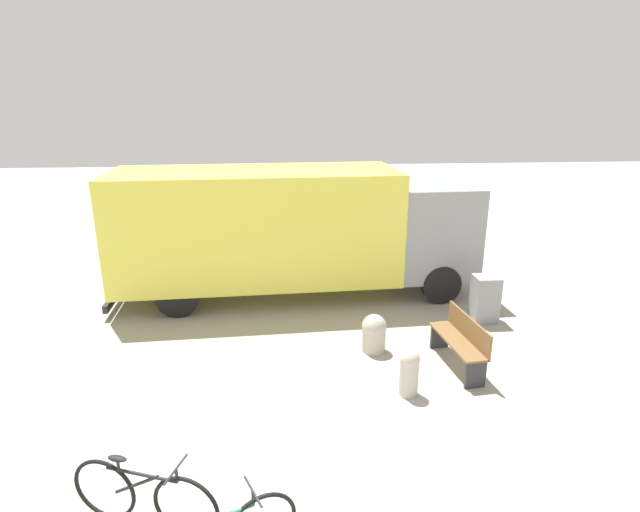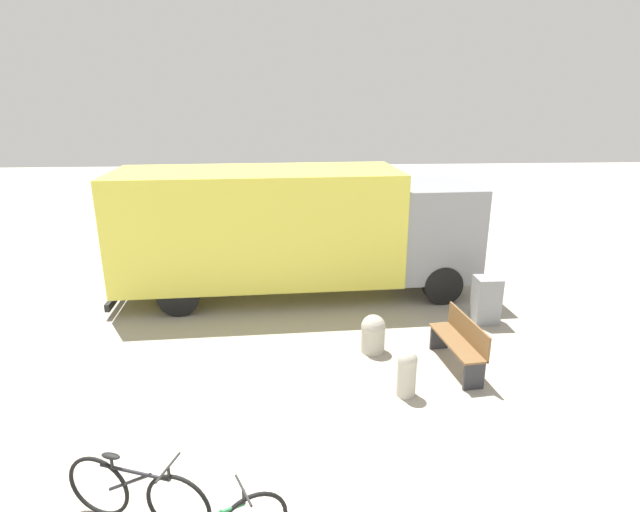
{
  "view_description": "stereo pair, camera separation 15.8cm",
  "coord_description": "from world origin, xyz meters",
  "px_view_note": "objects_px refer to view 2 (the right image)",
  "views": [
    {
      "loc": [
        0.07,
        -4.19,
        4.38
      ],
      "look_at": [
        0.82,
        4.72,
        1.53
      ],
      "focal_mm": 28.0,
      "sensor_mm": 36.0,
      "label": 1
    },
    {
      "loc": [
        0.23,
        -4.2,
        4.38
      ],
      "look_at": [
        0.82,
        4.72,
        1.53
      ],
      "focal_mm": 28.0,
      "sensor_mm": 36.0,
      "label": 2
    }
  ],
  "objects_px": {
    "utility_box": "(486,300)",
    "bicycle_near": "(137,494)",
    "bollard_near_bench": "(407,371)",
    "bollard_far_bench": "(373,333)",
    "delivery_truck": "(293,226)",
    "park_bench": "(460,341)"
  },
  "relations": [
    {
      "from": "delivery_truck",
      "to": "utility_box",
      "type": "xyz_separation_m",
      "value": [
        3.86,
        -1.9,
        -1.12
      ]
    },
    {
      "from": "delivery_truck",
      "to": "bicycle_near",
      "type": "distance_m",
      "value": 6.96
    },
    {
      "from": "bicycle_near",
      "to": "utility_box",
      "type": "height_order",
      "value": "utility_box"
    },
    {
      "from": "delivery_truck",
      "to": "utility_box",
      "type": "height_order",
      "value": "delivery_truck"
    },
    {
      "from": "park_bench",
      "to": "utility_box",
      "type": "height_order",
      "value": "utility_box"
    },
    {
      "from": "delivery_truck",
      "to": "bollard_near_bench",
      "type": "xyz_separation_m",
      "value": [
        1.65,
        -4.4,
        -1.19
      ]
    },
    {
      "from": "park_bench",
      "to": "bicycle_near",
      "type": "height_order",
      "value": "park_bench"
    },
    {
      "from": "delivery_truck",
      "to": "park_bench",
      "type": "distance_m",
      "value": 4.68
    },
    {
      "from": "utility_box",
      "to": "bollard_near_bench",
      "type": "bearing_deg",
      "value": -131.49
    },
    {
      "from": "park_bench",
      "to": "bollard_far_bench",
      "type": "height_order",
      "value": "park_bench"
    },
    {
      "from": "park_bench",
      "to": "bicycle_near",
      "type": "distance_m",
      "value": 5.4
    },
    {
      "from": "utility_box",
      "to": "bicycle_near",
      "type": "bearing_deg",
      "value": -139.9
    },
    {
      "from": "bollard_far_bench",
      "to": "delivery_truck",
      "type": "bearing_deg",
      "value": 114.8
    },
    {
      "from": "delivery_truck",
      "to": "bicycle_near",
      "type": "xyz_separation_m",
      "value": [
        -1.75,
        -6.63,
        -1.2
      ]
    },
    {
      "from": "delivery_truck",
      "to": "bicycle_near",
      "type": "height_order",
      "value": "delivery_truck"
    },
    {
      "from": "bicycle_near",
      "to": "utility_box",
      "type": "distance_m",
      "value": 7.33
    },
    {
      "from": "delivery_truck",
      "to": "bollard_near_bench",
      "type": "height_order",
      "value": "delivery_truck"
    },
    {
      "from": "bollard_near_bench",
      "to": "bollard_far_bench",
      "type": "height_order",
      "value": "bollard_near_bench"
    },
    {
      "from": "bicycle_near",
      "to": "delivery_truck",
      "type": "bearing_deg",
      "value": 94.64
    },
    {
      "from": "delivery_truck",
      "to": "park_bench",
      "type": "xyz_separation_m",
      "value": [
        2.74,
        -3.63,
        -1.11
      ]
    },
    {
      "from": "bollard_near_bench",
      "to": "park_bench",
      "type": "bearing_deg",
      "value": 35.18
    },
    {
      "from": "bicycle_near",
      "to": "utility_box",
      "type": "bearing_deg",
      "value": 59.52
    }
  ]
}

